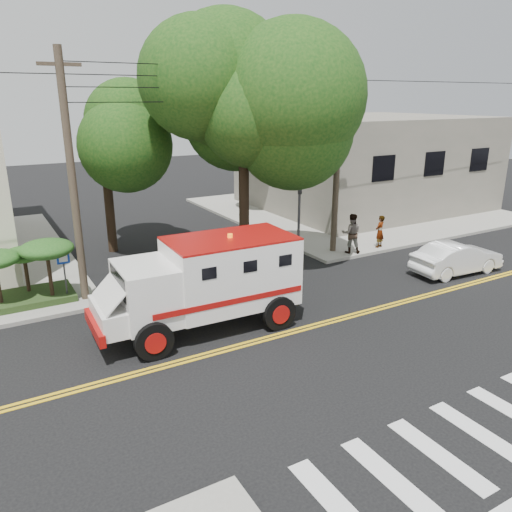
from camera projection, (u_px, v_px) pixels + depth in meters
ground at (299, 330)px, 16.53m from camera, size 100.00×100.00×0.00m
sidewalk_ne at (350, 209)px, 34.06m from camera, size 17.00×17.00×0.15m
building_right at (364, 161)px, 34.24m from camera, size 14.00×12.00×6.00m
utility_pole_left at (73, 183)px, 17.46m from camera, size 0.28×0.28×9.00m
utility_pole_right at (337, 161)px, 23.27m from camera, size 0.28×0.28×9.00m
tree_main at (256, 101)px, 20.38m from camera, size 6.08×5.70×9.85m
tree_left at (111, 134)px, 23.24m from camera, size 4.48×4.20×7.70m
tree_right at (275, 118)px, 31.89m from camera, size 4.80×4.50×8.20m
traffic_signal at (299, 218)px, 22.28m from camera, size 0.15×0.18×3.60m
accessibility_sign at (64, 269)px, 18.27m from camera, size 0.45×0.10×2.02m
palm_planter at (25, 264)px, 17.97m from camera, size 3.52×2.63×2.36m
armored_truck at (207, 279)px, 16.20m from camera, size 6.72×2.87×3.02m
parked_sedan at (457, 258)px, 21.68m from camera, size 4.29×1.74×1.38m
pedestrian_a at (380, 231)px, 24.89m from camera, size 0.69×0.58×1.63m
pedestrian_b at (351, 233)px, 23.97m from camera, size 1.18×1.11×1.93m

